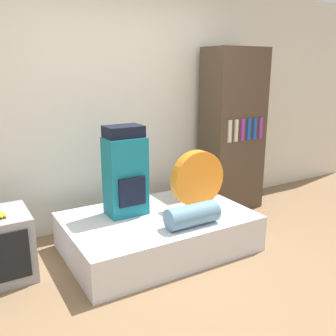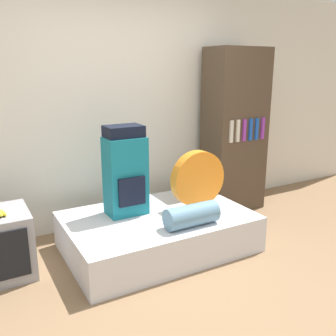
% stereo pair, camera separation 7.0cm
% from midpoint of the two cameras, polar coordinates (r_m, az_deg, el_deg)
% --- Properties ---
extents(ground_plane, '(16.00, 16.00, 0.00)m').
position_cam_midpoint_polar(ground_plane, '(3.09, 4.62, -18.70)').
color(ground_plane, '#846647').
extents(wall_back, '(8.00, 0.05, 2.60)m').
position_cam_midpoint_polar(wall_back, '(4.12, -9.09, 9.15)').
color(wall_back, silver).
rests_on(wall_back, ground_plane).
extents(bed, '(1.74, 1.14, 0.35)m').
position_cam_midpoint_polar(bed, '(3.68, -2.08, -9.65)').
color(bed, silver).
rests_on(bed, ground_plane).
extents(backpack, '(0.37, 0.29, 0.85)m').
position_cam_midpoint_polar(backpack, '(3.54, -7.08, -0.63)').
color(backpack, '#14707F').
rests_on(backpack, bed).
extents(tent_bag, '(0.57, 0.11, 0.57)m').
position_cam_midpoint_polar(tent_bag, '(3.77, 3.95, -1.62)').
color(tent_bag, orange).
rests_on(tent_bag, bed).
extents(sleeping_roll, '(0.49, 0.20, 0.20)m').
position_cam_midpoint_polar(sleeping_roll, '(3.35, 3.13, -7.18)').
color(sleeping_roll, '#5B849E').
rests_on(sleeping_roll, bed).
extents(bookshelf, '(0.70, 0.46, 1.94)m').
position_cam_midpoint_polar(bookshelf, '(4.60, 9.35, 5.60)').
color(bookshelf, '#473828').
rests_on(bookshelf, ground_plane).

